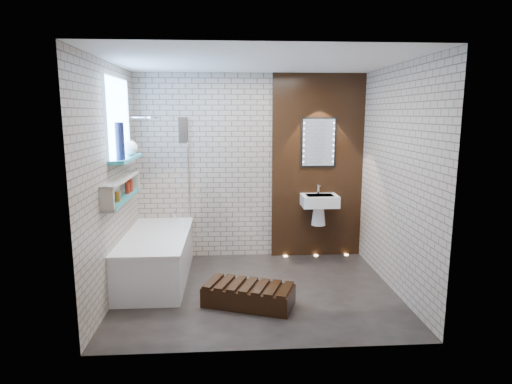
{
  "coord_description": "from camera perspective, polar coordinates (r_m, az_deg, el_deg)",
  "views": [
    {
      "loc": [
        -0.32,
        -4.77,
        2.04
      ],
      "look_at": [
        0.0,
        0.15,
        1.15
      ],
      "focal_mm": 30.28,
      "sensor_mm": 36.0,
      "label": 1
    }
  ],
  "objects": [
    {
      "name": "ground",
      "position": [
        5.2,
        0.11,
        -12.86
      ],
      "size": [
        3.2,
        3.2,
        0.0
      ],
      "primitive_type": "plane",
      "color": "black",
      "rests_on": "ground"
    },
    {
      "name": "room_shell",
      "position": [
        4.84,
        0.11,
        1.43
      ],
      "size": [
        3.24,
        3.2,
        2.6
      ],
      "color": "tan",
      "rests_on": "ground"
    },
    {
      "name": "walnut_panel",
      "position": [
        6.22,
        8.11,
        3.3
      ],
      "size": [
        1.3,
        0.06,
        2.6
      ],
      "primitive_type": "cube",
      "color": "black",
      "rests_on": "ground"
    },
    {
      "name": "clerestory_window",
      "position": [
        5.28,
        -17.6,
        8.24
      ],
      "size": [
        0.18,
        1.0,
        0.94
      ],
      "color": "#7FADE0",
      "rests_on": "room_shell"
    },
    {
      "name": "display_niche",
      "position": [
        5.14,
        -17.28,
        0.35
      ],
      "size": [
        0.14,
        1.3,
        0.26
      ],
      "color": "teal",
      "rests_on": "room_shell"
    },
    {
      "name": "bathtub",
      "position": [
        5.59,
        -12.98,
        -8.29
      ],
      "size": [
        0.79,
        1.74,
        0.7
      ],
      "color": "white",
      "rests_on": "ground"
    },
    {
      "name": "bath_screen",
      "position": [
        5.74,
        -9.19,
        2.49
      ],
      "size": [
        0.01,
        0.78,
        1.4
      ],
      "primitive_type": "cube",
      "color": "white",
      "rests_on": "bathtub"
    },
    {
      "name": "towel",
      "position": [
        5.46,
        -9.59,
        8.09
      ],
      "size": [
        0.09,
        0.24,
        0.31
      ],
      "primitive_type": "cube",
      "color": "#2A2321",
      "rests_on": "bath_screen"
    },
    {
      "name": "shower_head",
      "position": [
        5.81,
        -13.62,
        9.55
      ],
      "size": [
        0.18,
        0.18,
        0.02
      ],
      "primitive_type": "cylinder",
      "color": "silver",
      "rests_on": "room_shell"
    },
    {
      "name": "washbasin",
      "position": [
        6.11,
        8.36,
        -1.68
      ],
      "size": [
        0.5,
        0.36,
        0.58
      ],
      "color": "white",
      "rests_on": "walnut_panel"
    },
    {
      "name": "led_mirror",
      "position": [
        6.15,
        8.26,
        6.49
      ],
      "size": [
        0.5,
        0.02,
        0.7
      ],
      "color": "black",
      "rests_on": "walnut_panel"
    },
    {
      "name": "walnut_step",
      "position": [
        4.8,
        -0.99,
        -13.56
      ],
      "size": [
        1.04,
        0.73,
        0.21
      ],
      "primitive_type": "cube",
      "rotation": [
        0.0,
        0.0,
        -0.36
      ],
      "color": "black",
      "rests_on": "ground"
    },
    {
      "name": "niche_bottles",
      "position": [
        5.16,
        -17.23,
        0.08
      ],
      "size": [
        0.07,
        0.97,
        0.16
      ],
      "color": "maroon",
      "rests_on": "display_niche"
    },
    {
      "name": "sill_vases",
      "position": [
        5.26,
        -16.76,
        5.91
      ],
      "size": [
        0.18,
        0.61,
        0.41
      ],
      "color": "white",
      "rests_on": "clerestory_window"
    },
    {
      "name": "floor_uplights",
      "position": [
        6.44,
        7.94,
        -8.29
      ],
      "size": [
        0.96,
        0.06,
        0.01
      ],
      "color": "#FFD899",
      "rests_on": "ground"
    }
  ]
}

